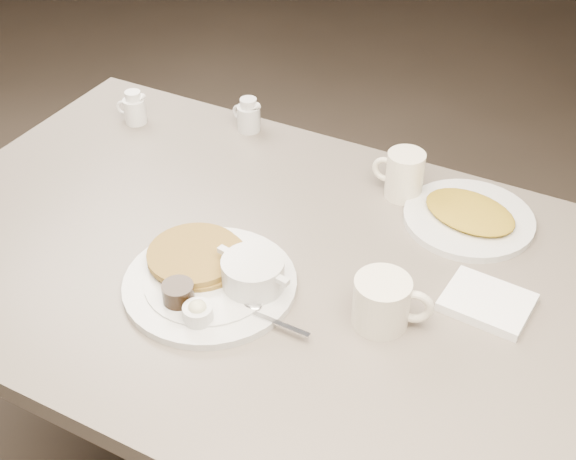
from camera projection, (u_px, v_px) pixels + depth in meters
The scene contains 8 objects.
diner_table at pixel (283, 331), 1.50m from camera, with size 1.50×0.90×0.75m.
main_plate at pixel (216, 276), 1.34m from camera, with size 0.39×0.36×0.07m.
coffee_mug_near at pixel (384, 302), 1.26m from camera, with size 0.14×0.12×0.09m.
napkin at pixel (487, 302), 1.31m from camera, with size 0.15×0.13×0.02m.
coffee_mug_far at pixel (403, 175), 1.54m from camera, with size 0.11×0.08×0.10m.
creamer_left at pixel (134, 108), 1.78m from camera, with size 0.08×0.06×0.08m.
creamer_right at pixel (248, 116), 1.75m from camera, with size 0.08×0.07×0.08m.
hash_plate at pixel (469, 216), 1.49m from camera, with size 0.31×0.31×0.04m.
Camera 1 is at (0.50, -0.93, 1.67)m, focal length 47.51 mm.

